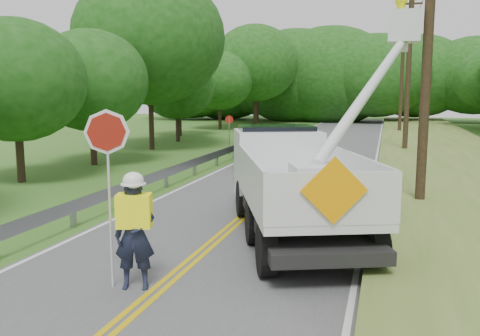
# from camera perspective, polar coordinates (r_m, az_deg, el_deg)

# --- Properties ---
(ground) EXTENTS (140.00, 140.00, 0.00)m
(ground) POSITION_cam_1_polar(r_m,az_deg,el_deg) (9.23, -10.75, -14.69)
(ground) COLOR #375D1B
(ground) RESTS_ON ground
(road) EXTENTS (7.20, 96.00, 0.03)m
(road) POSITION_cam_1_polar(r_m,az_deg,el_deg) (22.18, 5.74, -0.86)
(road) COLOR #4C4D4F
(road) RESTS_ON ground
(guardrail) EXTENTS (0.18, 48.00, 0.77)m
(guardrail) POSITION_cam_1_polar(r_m,az_deg,el_deg) (24.00, -3.32, 1.19)
(guardrail) COLOR gray
(guardrail) RESTS_ON ground
(utility_poles) EXTENTS (1.60, 43.30, 10.00)m
(utility_poles) POSITION_cam_1_polar(r_m,az_deg,el_deg) (24.63, 19.04, 11.93)
(utility_poles) COLOR black
(utility_poles) RESTS_ON ground
(tall_grass_verge) EXTENTS (7.00, 96.00, 0.30)m
(tall_grass_verge) POSITION_cam_1_polar(r_m,az_deg,el_deg) (22.04, 24.22, -1.27)
(tall_grass_verge) COLOR #50722A
(tall_grass_verge) RESTS_ON ground
(treeline_left) EXTENTS (10.54, 57.17, 11.00)m
(treeline_left) POSITION_cam_1_polar(r_m,az_deg,el_deg) (42.21, -3.73, 11.69)
(treeline_left) COLOR #332319
(treeline_left) RESTS_ON ground
(treeline_horizon) EXTENTS (56.65, 14.25, 12.15)m
(treeline_horizon) POSITION_cam_1_polar(r_m,az_deg,el_deg) (64.16, 10.70, 10.07)
(treeline_horizon) COLOR #15460F
(treeline_horizon) RESTS_ON ground
(flagger) EXTENTS (1.19, 0.68, 3.29)m
(flagger) POSITION_cam_1_polar(r_m,az_deg,el_deg) (9.50, -11.81, -6.46)
(flagger) COLOR #191E33
(flagger) RESTS_ON road
(bucket_truck) EXTENTS (5.49, 8.58, 7.24)m
(bucket_truck) POSITION_cam_1_polar(r_m,az_deg,el_deg) (13.89, 6.34, 0.29)
(bucket_truck) COLOR black
(bucket_truck) RESTS_ON road
(suv_silver) EXTENTS (4.03, 6.20, 1.59)m
(suv_silver) POSITION_cam_1_polar(r_m,az_deg,el_deg) (26.21, 2.69, 2.39)
(suv_silver) COLOR #A7A8AF
(suv_silver) RESTS_ON road
(suv_darkgrey) EXTENTS (3.57, 5.71, 1.54)m
(suv_darkgrey) POSITION_cam_1_polar(r_m,az_deg,el_deg) (30.90, 4.23, 3.27)
(suv_darkgrey) COLOR #313438
(suv_darkgrey) RESTS_ON road
(stop_sign_permanent) EXTENTS (0.49, 0.06, 2.30)m
(stop_sign_permanent) POSITION_cam_1_polar(r_m,az_deg,el_deg) (29.10, -1.21, 4.37)
(stop_sign_permanent) COLOR gray
(stop_sign_permanent) RESTS_ON ground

